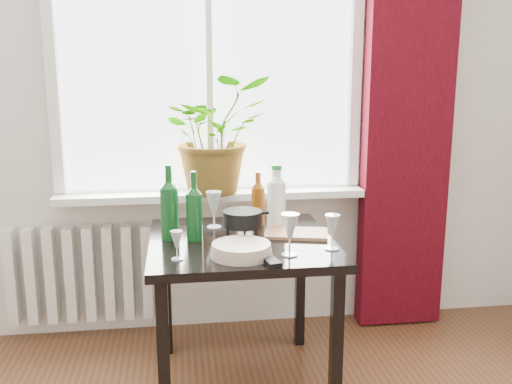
{
  "coord_description": "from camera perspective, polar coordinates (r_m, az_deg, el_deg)",
  "views": [
    {
      "loc": [
        -0.18,
        -0.99,
        1.52
      ],
      "look_at": [
        0.17,
        1.55,
        0.96
      ],
      "focal_mm": 40.0,
      "sensor_mm": 36.0,
      "label": 1
    }
  ],
  "objects": [
    {
      "name": "wineglass_back_left",
      "position": [
        2.85,
        -4.23,
        -1.72
      ],
      "size": [
        0.08,
        0.08,
        0.19
      ],
      "primitive_type": null,
      "rotation": [
        0.0,
        0.0,
        0.01
      ],
      "color": "silver",
      "rests_on": "table"
    },
    {
      "name": "table",
      "position": [
        2.7,
        -1.46,
        -6.6
      ],
      "size": [
        0.85,
        0.85,
        0.74
      ],
      "color": "black",
      "rests_on": "ground"
    },
    {
      "name": "wineglass_front_left",
      "position": [
        2.39,
        -7.93,
        -5.3
      ],
      "size": [
        0.06,
        0.06,
        0.13
      ],
      "primitive_type": null,
      "rotation": [
        0.0,
        0.0,
        0.11
      ],
      "color": "#B0B7BE",
      "rests_on": "table"
    },
    {
      "name": "plate_stack",
      "position": [
        2.42,
        -1.47,
        -5.81
      ],
      "size": [
        0.35,
        0.35,
        0.06
      ],
      "primitive_type": "cylinder",
      "rotation": [
        0.0,
        0.0,
        0.43
      ],
      "color": "beige",
      "rests_on": "table"
    },
    {
      "name": "windowsill",
      "position": [
        3.22,
        -4.45,
        -0.26
      ],
      "size": [
        1.72,
        0.2,
        0.04
      ],
      "color": "white",
      "rests_on": "ground"
    },
    {
      "name": "wineglass_back_center",
      "position": [
        2.9,
        2.15,
        -1.49
      ],
      "size": [
        0.1,
        0.1,
        0.18
      ],
      "primitive_type": null,
      "rotation": [
        0.0,
        0.0,
        0.29
      ],
      "color": "#B4B9C2",
      "rests_on": "table"
    },
    {
      "name": "tv_remote",
      "position": [
        2.37,
        1.2,
        -6.7
      ],
      "size": [
        0.09,
        0.19,
        0.02
      ],
      "primitive_type": "cube",
      "rotation": [
        0.0,
        0.0,
        0.23
      ],
      "color": "black",
      "rests_on": "table"
    },
    {
      "name": "wineglass_front_right",
      "position": [
        2.42,
        3.39,
        -4.23
      ],
      "size": [
        0.1,
        0.1,
        0.19
      ],
      "primitive_type": null,
      "rotation": [
        0.0,
        0.0,
        0.28
      ],
      "color": "#B6C0C4",
      "rests_on": "table"
    },
    {
      "name": "curtain",
      "position": [
        3.38,
        14.96,
        8.03
      ],
      "size": [
        0.5,
        0.12,
        2.56
      ],
      "color": "#33040C",
      "rests_on": "ground"
    },
    {
      "name": "window",
      "position": [
        3.22,
        -4.77,
        13.63
      ],
      "size": [
        1.72,
        0.08,
        1.62
      ],
      "color": "white",
      "rests_on": "ground"
    },
    {
      "name": "fondue_pot",
      "position": [
        2.63,
        -1.34,
        -3.37
      ],
      "size": [
        0.21,
        0.18,
        0.14
      ],
      "primitive_type": null,
      "rotation": [
        0.0,
        0.0,
        0.02
      ],
      "color": "black",
      "rests_on": "table"
    },
    {
      "name": "wine_bottle_left",
      "position": [
        2.66,
        -8.67,
        -0.94
      ],
      "size": [
        0.1,
        0.1,
        0.36
      ],
      "primitive_type": null,
      "rotation": [
        0.0,
        0.0,
        -0.28
      ],
      "color": "#0D4519",
      "rests_on": "table"
    },
    {
      "name": "wine_bottle_right",
      "position": [
        2.63,
        -6.2,
        -1.36
      ],
      "size": [
        0.1,
        0.1,
        0.33
      ],
      "primitive_type": null,
      "rotation": [
        0.0,
        0.0,
        -0.42
      ],
      "color": "#0C4318",
      "rests_on": "table"
    },
    {
      "name": "cutting_board",
      "position": [
        2.74,
        4.09,
        -4.15
      ],
      "size": [
        0.33,
        0.25,
        0.02
      ],
      "primitive_type": "cube",
      "rotation": [
        0.0,
        0.0,
        -0.25
      ],
      "color": "#AC744D",
      "rests_on": "table"
    },
    {
      "name": "radiator",
      "position": [
        3.41,
        -17.14,
        -7.83
      ],
      "size": [
        0.8,
        0.1,
        0.55
      ],
      "color": "silver",
      "rests_on": "ground"
    },
    {
      "name": "bottle_amber",
      "position": [
        2.88,
        0.21,
        -0.6
      ],
      "size": [
        0.07,
        0.07,
        0.28
      ],
      "primitive_type": null,
      "rotation": [
        0.0,
        0.0,
        0.11
      ],
      "color": "brown",
      "rests_on": "table"
    },
    {
      "name": "wineglass_far_right",
      "position": [
        2.52,
        7.63,
        -3.95
      ],
      "size": [
        0.08,
        0.08,
        0.16
      ],
      "primitive_type": null,
      "rotation": [
        0.0,
        0.0,
        -0.19
      ],
      "color": "silver",
      "rests_on": "table"
    },
    {
      "name": "cleaning_bottle",
      "position": [
        2.83,
        2.05,
        -0.33
      ],
      "size": [
        0.12,
        0.12,
        0.33
      ],
      "primitive_type": null,
      "rotation": [
        0.0,
        0.0,
        -0.42
      ],
      "color": "white",
      "rests_on": "table"
    },
    {
      "name": "potted_plant",
      "position": [
        3.13,
        -4.06,
        5.73
      ],
      "size": [
        0.69,
        0.63,
        0.64
      ],
      "primitive_type": "imported",
      "rotation": [
        0.0,
        0.0,
        0.26
      ],
      "color": "#3A701D",
      "rests_on": "windowsill"
    }
  ]
}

